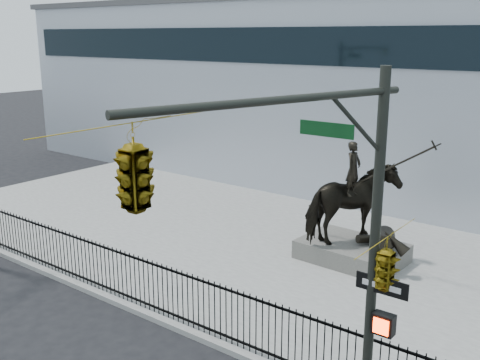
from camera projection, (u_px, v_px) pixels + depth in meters
The scene contains 7 objects.
ground at pixel (110, 331), 14.56m from camera, with size 120.00×120.00×0.00m, color black.
plaza at pixel (265, 249), 19.92m from camera, with size 30.00×12.00×0.15m, color gray.
building at pixel (411, 94), 28.79m from camera, with size 44.00×14.00×9.00m, color silver.
picket_fence at pixel (145, 283), 15.30m from camera, with size 22.10×0.10×1.50m.
statue_plinth at pixel (352, 251), 18.71m from camera, with size 3.29×2.26×0.62m, color #514F4A.
equestrian_statue at pixel (356, 206), 18.27m from camera, with size 4.22×2.70×3.58m.
traffic_signal_right at pixel (278, 224), 8.00m from camera, with size 2.17×6.86×7.00m.
Camera 1 is at (10.66, -8.34, 7.47)m, focal length 42.00 mm.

